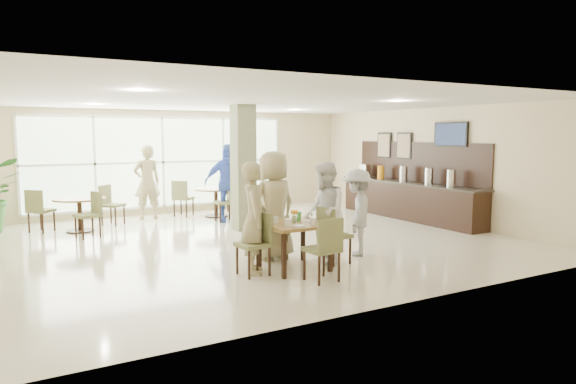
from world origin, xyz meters
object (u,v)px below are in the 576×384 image
round_table_right (216,194)px  adult_a (227,183)px  round_table_left (79,206)px  teen_standing (357,212)px  main_table (294,228)px  buffet_counter (409,197)px  adult_b (240,183)px  teen_left (254,218)px  teen_far (274,205)px  adult_standing (147,182)px  teen_right (325,212)px

round_table_right → adult_a: bearing=-92.3°
round_table_left → adult_a: (3.38, -0.36, 0.38)m
teen_standing → main_table: bearing=-40.7°
round_table_right → buffet_counter: 4.99m
teen_standing → adult_b: (0.15, 5.43, 0.07)m
teen_left → teen_far: size_ratio=0.93×
round_table_left → teen_far: bearing=-59.5°
round_table_left → adult_standing: adult_standing is taller
teen_right → adult_standing: size_ratio=0.90×
teen_standing → teen_right: bearing=-39.9°
round_table_right → teen_standing: teen_standing is taller
main_table → adult_b: bearing=74.3°
buffet_counter → teen_right: buffet_counter is taller
round_table_right → teen_right: size_ratio=0.68×
teen_left → adult_a: bearing=5.4°
buffet_counter → adult_standing: 6.68m
teen_far → adult_standing: adult_standing is taller
buffet_counter → adult_standing: bearing=150.7°
teen_left → teen_standing: 2.12m
teen_left → teen_right: 1.31m
buffet_counter → teen_standing: buffet_counter is taller
teen_left → adult_a: (1.49, 4.65, 0.09)m
round_table_left → teen_standing: (4.00, -4.83, 0.20)m
main_table → adult_a: size_ratio=0.51×
adult_a → adult_standing: bearing=156.0°
buffet_counter → teen_standing: (-3.57, -2.57, 0.22)m
teen_left → adult_standing: 6.02m
teen_far → teen_right: (0.63, -0.64, -0.08)m
teen_right → adult_b: size_ratio=1.01×
round_table_left → teen_left: size_ratio=0.64×
teen_left → adult_b: teen_left is taller
teen_standing → adult_a: 4.51m
teen_standing → buffet_counter: bearing=163.9°
adult_standing → teen_left: bearing=89.4°
buffet_counter → teen_left: size_ratio=2.72×
buffet_counter → teen_standing: bearing=-144.3°
buffet_counter → teen_far: (-5.00, -2.09, 0.38)m
adult_standing → round_table_right: bearing=161.1°
round_table_right → teen_left: bearing=-105.4°
teen_right → teen_standing: 0.82m
round_table_right → teen_far: teen_far is taller
buffet_counter → adult_a: bearing=155.7°
round_table_right → teen_standing: bearing=-83.7°
teen_far → teen_right: 0.90m
teen_standing → adult_b: 5.44m
teen_left → main_table: bearing=-76.1°
teen_standing → adult_b: size_ratio=0.92×
round_table_left → adult_b: 4.20m
round_table_left → round_table_right: 3.45m
teen_left → round_table_right: bearing=7.7°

